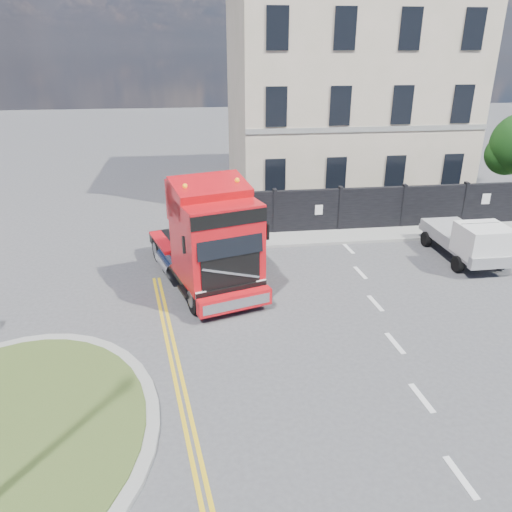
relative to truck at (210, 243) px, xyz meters
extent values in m
plane|color=#424244|center=(2.10, -3.81, -1.74)|extent=(120.00, 120.00, 0.00)
cylinder|color=gray|center=(-4.90, -6.81, -1.68)|extent=(6.80, 6.80, 0.12)
cube|color=black|center=(8.10, 5.19, -0.74)|extent=(18.00, 0.25, 2.00)
cube|color=beige|center=(8.10, 12.69, 3.76)|extent=(12.00, 10.00, 11.00)
sphere|color=black|center=(16.10, 8.59, 0.86)|extent=(2.20, 2.20, 2.20)
cube|color=gray|center=(8.10, 4.29, -1.68)|extent=(20.00, 1.60, 0.12)
cube|color=black|center=(-0.32, 1.04, -1.01)|extent=(4.05, 6.53, 0.44)
cube|color=red|center=(0.18, -0.59, 0.35)|extent=(3.05, 3.12, 2.71)
cube|color=red|center=(-0.12, 0.39, 1.46)|extent=(2.57, 1.54, 1.36)
cube|color=black|center=(0.54, -1.77, 0.74)|extent=(2.06, 0.68, 1.02)
cube|color=red|center=(0.63, -2.07, -1.20)|extent=(2.42, 1.03, 0.53)
cylinder|color=black|center=(-0.60, -1.63, -1.23)|extent=(0.59, 1.05, 1.01)
cylinder|color=gray|center=(-0.60, -1.63, -1.23)|extent=(0.50, 0.63, 0.55)
cylinder|color=black|center=(1.40, -1.02, -1.23)|extent=(0.59, 1.05, 1.01)
cylinder|color=gray|center=(1.40, -1.02, -1.23)|extent=(0.50, 0.63, 0.55)
cylinder|color=black|center=(-1.60, 1.66, -1.23)|extent=(0.59, 1.05, 1.01)
cylinder|color=gray|center=(-1.60, 1.66, -1.23)|extent=(0.50, 0.63, 0.55)
cylinder|color=black|center=(0.40, 2.27, -1.23)|extent=(0.59, 1.05, 1.01)
cylinder|color=gray|center=(0.40, 2.27, -1.23)|extent=(0.50, 0.63, 0.55)
cylinder|color=black|center=(-1.94, 2.78, -1.23)|extent=(0.59, 1.05, 1.01)
cylinder|color=gray|center=(-1.94, 2.78, -1.23)|extent=(0.50, 0.63, 0.55)
cylinder|color=black|center=(0.07, 3.38, -1.23)|extent=(0.59, 1.05, 1.01)
cylinder|color=gray|center=(0.07, 3.38, -1.23)|extent=(0.50, 0.63, 0.55)
cube|color=gray|center=(10.12, 1.55, -1.11)|extent=(1.72, 4.29, 0.22)
cube|color=silver|center=(10.12, 0.21, -0.53)|extent=(1.70, 1.61, 1.16)
cylinder|color=black|center=(9.27, 0.21, -1.43)|extent=(0.22, 0.62, 0.62)
cylinder|color=black|center=(10.96, 0.21, -1.43)|extent=(0.22, 0.62, 0.62)
cylinder|color=black|center=(9.27, 2.88, -1.43)|extent=(0.22, 0.62, 0.62)
cylinder|color=black|center=(10.96, 2.88, -1.43)|extent=(0.22, 0.62, 0.62)
camera|label=1|loc=(-0.54, -15.81, 6.17)|focal=35.00mm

